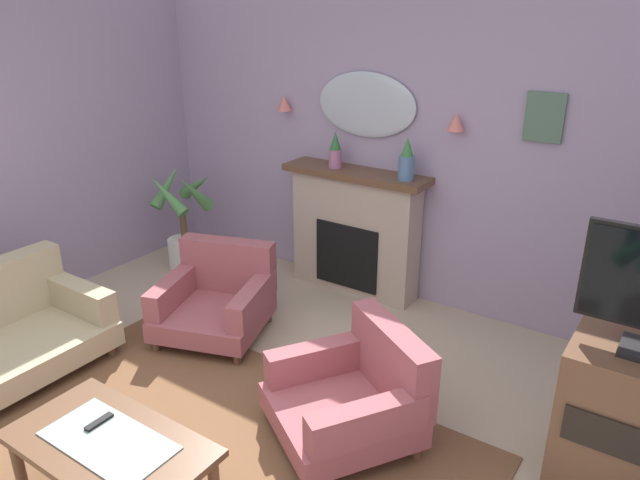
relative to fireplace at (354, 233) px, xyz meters
name	(u,v)px	position (x,y,z in m)	size (l,w,h in m)	color
wall_back	(411,146)	(0.42, 0.22, 0.82)	(6.40, 0.10, 2.77)	#9E8CA8
patterned_rug	(184,470)	(0.42, -2.58, -0.56)	(3.20, 2.40, 0.01)	brown
fireplace	(354,233)	(0.00, 0.00, 0.00)	(1.36, 0.36, 1.16)	tan
mantel_vase_right	(335,151)	(-0.20, -0.03, 0.74)	(0.12, 0.12, 0.33)	#9E6084
mantel_vase_left	(407,162)	(0.50, -0.03, 0.74)	(0.14, 0.14, 0.36)	#4C7093
wall_mirror	(366,105)	(0.00, 0.14, 1.14)	(0.96, 0.06, 0.56)	#B2BCC6
wall_sconce_left	(284,103)	(-0.85, 0.09, 1.09)	(0.14, 0.14, 0.14)	#D17066
wall_sconce_right	(456,122)	(0.85, 0.09, 1.09)	(0.14, 0.14, 0.14)	#D17066
framed_picture	(544,117)	(1.50, 0.15, 1.18)	(0.28, 0.03, 0.36)	#4C6B56
coffee_table	(110,450)	(0.32, -2.97, -0.19)	(1.10, 0.60, 0.45)	brown
tv_remote	(99,422)	(0.17, -2.91, -0.12)	(0.04, 0.16, 0.02)	black
armchair_in_corner	(355,393)	(1.07, -1.75, -0.27)	(1.12, 1.12, 0.71)	#934C51
armchair_by_coffee_table	(218,297)	(-0.52, -1.28, -0.27)	(1.02, 1.03, 0.71)	#934C51
potted_plant_corner_palm	(184,223)	(-1.68, -0.53, -0.10)	(0.55, 0.59, 1.06)	silver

